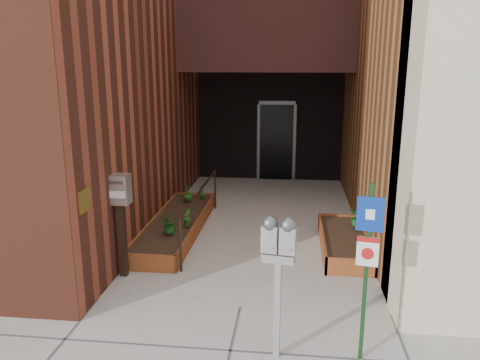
% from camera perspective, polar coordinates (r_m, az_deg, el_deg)
% --- Properties ---
extents(ground, '(80.00, 80.00, 0.00)m').
position_cam_1_polar(ground, '(6.56, -0.01, -15.21)').
color(ground, '#9E9991').
rests_on(ground, ground).
extents(planter_left, '(0.90, 3.60, 0.30)m').
position_cam_1_polar(planter_left, '(9.20, -7.76, -5.58)').
color(planter_left, brown).
rests_on(planter_left, ground).
extents(planter_right, '(0.80, 2.20, 0.30)m').
position_cam_1_polar(planter_right, '(8.52, 12.56, -7.44)').
color(planter_right, brown).
rests_on(planter_right, ground).
extents(handrail, '(0.04, 3.34, 0.90)m').
position_cam_1_polar(handrail, '(8.86, -4.83, -2.11)').
color(handrail, black).
rests_on(handrail, ground).
extents(parking_meter, '(0.38, 0.20, 1.66)m').
position_cam_1_polar(parking_meter, '(5.04, 4.72, -8.50)').
color(parking_meter, '#A9A9AB').
rests_on(parking_meter, ground).
extents(sign_post, '(0.27, 0.09, 2.02)m').
position_cam_1_polar(sign_post, '(5.18, 15.26, -8.81)').
color(sign_post, '#123416').
rests_on(sign_post, ground).
extents(payment_dropbox, '(0.32, 0.25, 1.62)m').
position_cam_1_polar(payment_dropbox, '(7.23, -14.44, -2.81)').
color(payment_dropbox, black).
rests_on(payment_dropbox, ground).
extents(shrub_left_a, '(0.45, 0.45, 0.36)m').
position_cam_1_polar(shrub_left_a, '(8.33, -8.60, -5.22)').
color(shrub_left_a, '#175017').
rests_on(shrub_left_a, planter_left).
extents(shrub_left_b, '(0.25, 0.25, 0.33)m').
position_cam_1_polar(shrub_left_b, '(8.65, -6.55, -4.52)').
color(shrub_left_b, '#24611B').
rests_on(shrub_left_b, planter_left).
extents(shrub_left_c, '(0.22, 0.22, 0.36)m').
position_cam_1_polar(shrub_left_c, '(10.19, -6.38, -1.54)').
color(shrub_left_c, '#245F1B').
rests_on(shrub_left_c, planter_left).
extents(shrub_left_d, '(0.20, 0.20, 0.34)m').
position_cam_1_polar(shrub_left_d, '(10.33, -4.67, -1.31)').
color(shrub_left_d, '#1B5F20').
rests_on(shrub_left_d, planter_left).
extents(shrub_right_a, '(0.20, 0.20, 0.32)m').
position_cam_1_polar(shrub_right_a, '(7.60, 14.93, -7.65)').
color(shrub_right_a, '#295719').
rests_on(shrub_right_a, planter_right).
extents(shrub_right_b, '(0.23, 0.23, 0.31)m').
position_cam_1_polar(shrub_right_b, '(8.66, 14.17, -4.91)').
color(shrub_right_b, '#1A5D1F').
rests_on(shrub_right_b, planter_right).
extents(shrub_right_c, '(0.38, 0.38, 0.31)m').
position_cam_1_polar(shrub_right_c, '(8.86, 14.00, -4.46)').
color(shrub_right_c, '#1E621C').
rests_on(shrub_right_c, planter_right).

